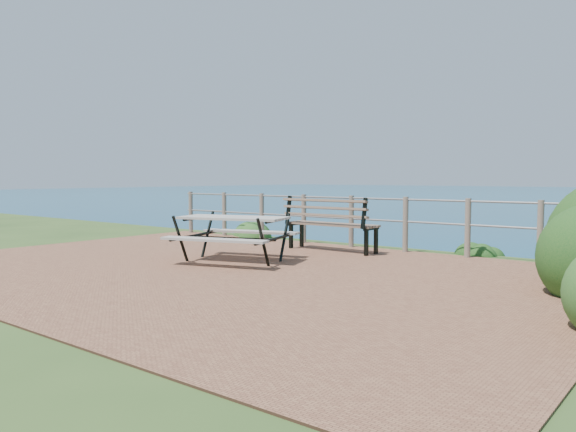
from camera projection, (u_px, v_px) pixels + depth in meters
name	position (u px, v px, depth m)	size (l,w,h in m)	color
ground	(231.00, 270.00, 8.29)	(10.00, 7.00, 0.12)	brown
safety_railing	(351.00, 218.00, 10.87)	(9.40, 0.10, 1.00)	#6B5B4C
picnic_table	(233.00, 234.00, 9.01)	(1.84, 1.43, 0.72)	#9F988E
park_bench	(332.00, 216.00, 10.27)	(1.79, 0.45, 1.01)	brown
shrub_lip_west	(251.00, 237.00, 12.85)	(0.76, 0.76, 0.50)	#265720
shrub_lip_east	(486.00, 254.00, 10.02)	(0.71, 0.71, 0.43)	#144117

